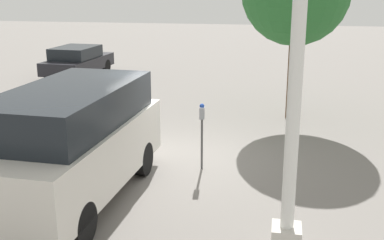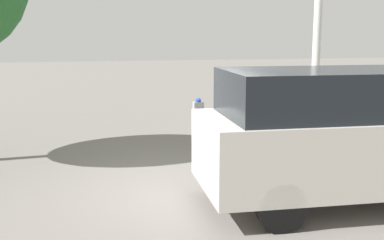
{
  "view_description": "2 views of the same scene",
  "coord_description": "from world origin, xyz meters",
  "px_view_note": "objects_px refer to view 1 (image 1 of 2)",
  "views": [
    {
      "loc": [
        10.37,
        2.27,
        4.03
      ],
      "look_at": [
        0.21,
        0.39,
        1.1
      ],
      "focal_mm": 45.0,
      "sensor_mm": 36.0,
      "label": 1
    },
    {
      "loc": [
        -1.87,
        -8.33,
        2.76
      ],
      "look_at": [
        0.07,
        -0.02,
        1.21
      ],
      "focal_mm": 45.0,
      "sensor_mm": 36.0,
      "label": 2
    }
  ],
  "objects_px": {
    "car_distant": "(78,61)",
    "parking_meter_near": "(202,121)",
    "lamp_post": "(292,130)",
    "parked_van": "(71,140)"
  },
  "relations": [
    {
      "from": "parking_meter_near",
      "to": "lamp_post",
      "type": "xyz_separation_m",
      "value": [
        3.42,
        1.85,
        0.93
      ]
    },
    {
      "from": "lamp_post",
      "to": "car_distant",
      "type": "bearing_deg",
      "value": -145.84
    },
    {
      "from": "lamp_post",
      "to": "parked_van",
      "type": "bearing_deg",
      "value": -109.68
    },
    {
      "from": "parked_van",
      "to": "lamp_post",
      "type": "bearing_deg",
      "value": 73.0
    },
    {
      "from": "car_distant",
      "to": "parking_meter_near",
      "type": "bearing_deg",
      "value": -140.5
    },
    {
      "from": "lamp_post",
      "to": "parking_meter_near",
      "type": "bearing_deg",
      "value": -151.63
    },
    {
      "from": "parked_van",
      "to": "car_distant",
      "type": "height_order",
      "value": "parked_van"
    },
    {
      "from": "parked_van",
      "to": "car_distant",
      "type": "distance_m",
      "value": 13.01
    },
    {
      "from": "parked_van",
      "to": "car_distant",
      "type": "bearing_deg",
      "value": -154.33
    },
    {
      "from": "lamp_post",
      "to": "parked_van",
      "type": "xyz_separation_m",
      "value": [
        -1.44,
        -4.02,
        -0.86
      ]
    }
  ]
}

